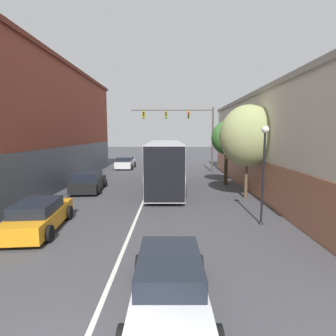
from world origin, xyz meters
The scene contains 12 objects.
lane_center_line centered at (0.00, 14.63, 0.00)m, with size 0.14×41.26×0.01m.
building_left_brick centered at (-11.08, 17.11, 5.03)m, with size 9.60×27.41×9.82m.
building_right_storefront centered at (11.12, 16.04, 3.66)m, with size 7.61×26.25×7.08m.
bus centered at (1.26, 16.75, 1.99)m, with size 2.90×11.07×3.55m.
hatchback_foreground centered at (1.71, 2.60, 0.60)m, with size 2.01×4.63×1.24m.
parked_car_left_near centered at (-4.37, 15.64, 0.66)m, with size 2.46×4.46×1.41m.
parked_car_left_mid centered at (-3.82, 28.13, 0.68)m, with size 2.15×4.16×1.41m.
parked_car_left_far centered at (-4.00, 7.63, 0.65)m, with size 2.25×4.55×1.34m.
traffic_signal_gantry centered at (3.34, 25.25, 5.23)m, with size 8.85×0.36×7.00m.
street_lamp centered at (5.94, 8.55, 2.77)m, with size 0.34×0.34×4.55m.
street_tree_near centered at (6.62, 13.56, 4.04)m, with size 3.58×3.22×6.01m.
street_tree_far centered at (6.23, 18.03, 3.84)m, with size 2.46×2.21×5.23m.
Camera 1 is at (1.74, -3.30, 4.20)m, focal length 28.00 mm.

